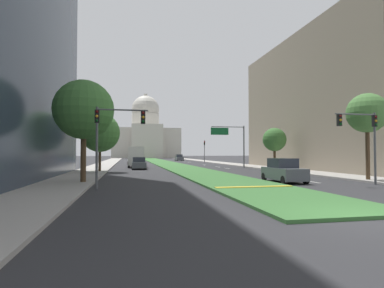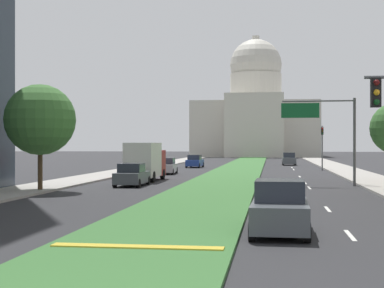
% 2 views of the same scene
% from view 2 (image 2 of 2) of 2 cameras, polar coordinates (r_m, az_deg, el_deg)
% --- Properties ---
extents(ground_plane, '(305.04, 305.04, 0.00)m').
position_cam_2_polar(ground_plane, '(76.62, 4.88, -2.30)').
color(ground_plane, '#2B2B2D').
extents(grass_median, '(5.60, 124.79, 0.14)m').
position_cam_2_polar(grass_median, '(69.70, 4.59, -2.48)').
color(grass_median, '#386B33').
rests_on(grass_median, ground_plane).
extents(median_curb_nose, '(5.04, 0.50, 0.04)m').
position_cam_2_polar(median_curb_nose, '(17.13, -5.41, -9.94)').
color(median_curb_nose, gold).
rests_on(median_curb_nose, grass_median).
extents(lane_dashes_right, '(0.16, 59.16, 0.01)m').
position_cam_2_polar(lane_dashes_right, '(51.99, 10.70, -3.41)').
color(lane_dashes_right, silver).
rests_on(lane_dashes_right, ground_plane).
extents(sidewalk_left, '(4.00, 124.79, 0.15)m').
position_cam_2_polar(sidewalk_left, '(64.70, -6.63, -2.67)').
color(sidewalk_left, '#9E9991').
rests_on(sidewalk_left, ground_plane).
extents(sidewalk_right, '(4.00, 124.79, 0.15)m').
position_cam_2_polar(sidewalk_right, '(63.23, 15.37, -2.73)').
color(sidewalk_right, '#9E9991').
rests_on(sidewalk_right, ground_plane).
extents(capitol_building, '(29.84, 29.73, 29.94)m').
position_cam_2_polar(capitol_building, '(145.20, 6.24, 2.69)').
color(capitol_building, beige).
rests_on(capitol_building, ground_plane).
extents(traffic_light_far_right, '(0.28, 0.35, 5.20)m').
position_cam_2_polar(traffic_light_far_right, '(69.44, 12.61, 0.19)').
color(traffic_light_far_right, '#515456').
rests_on(traffic_light_far_right, ground_plane).
extents(overhead_guide_sign, '(5.44, 0.20, 6.50)m').
position_cam_2_polar(overhead_guide_sign, '(44.32, 13.02, 1.99)').
color(overhead_guide_sign, '#515456').
rests_on(overhead_guide_sign, ground_plane).
extents(street_tree_left_mid, '(4.61, 4.61, 7.00)m').
position_cam_2_polar(street_tree_left_mid, '(39.18, -14.62, 2.30)').
color(street_tree_left_mid, '#4C3823').
rests_on(street_tree_left_mid, ground_plane).
extents(sedan_lead_stopped, '(2.04, 4.42, 1.86)m').
position_cam_2_polar(sedan_lead_stopped, '(20.60, 8.57, -6.28)').
color(sedan_lead_stopped, '#4C5156').
rests_on(sedan_lead_stopped, ground_plane).
extents(sedan_midblock, '(1.94, 4.17, 1.69)m').
position_cam_2_polar(sedan_midblock, '(43.18, -5.90, -3.07)').
color(sedan_midblock, '#4C5156').
rests_on(sedan_midblock, ground_plane).
extents(sedan_distant, '(2.11, 4.57, 1.67)m').
position_cam_2_polar(sedan_distant, '(60.07, -2.53, -2.20)').
color(sedan_distant, '#BCBCC1').
rests_on(sedan_distant, ground_plane).
extents(sedan_far_horizon, '(1.97, 4.51, 1.66)m').
position_cam_2_polar(sedan_far_horizon, '(76.49, 0.28, -1.72)').
color(sedan_far_horizon, navy).
rests_on(sedan_far_horizon, ground_plane).
extents(sedan_very_far, '(1.95, 4.37, 1.83)m').
position_cam_2_polar(sedan_very_far, '(85.84, 9.46, -1.49)').
color(sedan_very_far, '#4C5156').
rests_on(sedan_very_far, ground_plane).
extents(box_truck_delivery, '(2.40, 6.40, 3.20)m').
position_cam_2_polar(box_truck_delivery, '(49.02, -4.61, -1.66)').
color(box_truck_delivery, maroon).
rests_on(box_truck_delivery, ground_plane).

